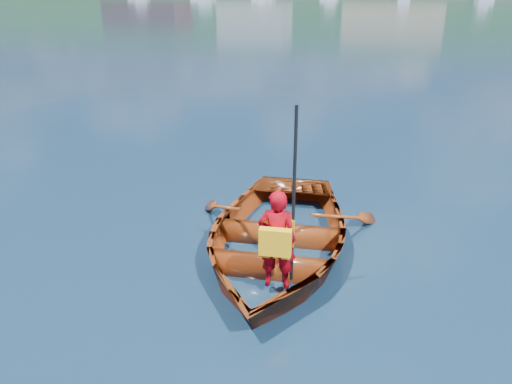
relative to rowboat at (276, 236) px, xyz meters
name	(u,v)px	position (x,y,z in m)	size (l,w,h in m)	color
ground	(305,262)	(0.42, -0.12, -0.24)	(600.00, 600.00, 0.00)	#102D40
rowboat	(276,236)	(0.00, 0.00, 0.00)	(3.00, 3.96, 0.77)	brown
child_paddler	(277,239)	(0.24, -0.88, 0.44)	(0.44, 0.37, 2.00)	#A60310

